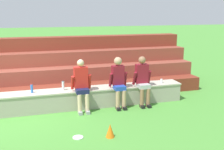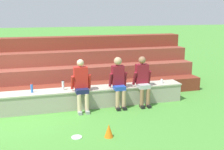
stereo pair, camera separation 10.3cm
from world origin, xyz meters
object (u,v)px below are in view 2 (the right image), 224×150
(water_bottle_near_right, at_px, (32,88))
(frisbee, at_px, (77,137))
(person_far_left, at_px, (81,84))
(plastic_cup_left_end, at_px, (162,81))
(water_bottle_mid_right, at_px, (63,85))
(person_left_of_center, at_px, (119,81))
(person_center, at_px, (143,80))
(sports_cone, at_px, (109,131))

(water_bottle_near_right, relative_size, frisbee, 1.09)
(person_far_left, bearing_deg, plastic_cup_left_end, 6.13)
(water_bottle_mid_right, bearing_deg, person_left_of_center, -10.98)
(plastic_cup_left_end, bearing_deg, person_center, -159.65)
(water_bottle_mid_right, relative_size, sports_cone, 0.90)
(person_center, bearing_deg, person_far_left, 179.93)
(frisbee, bearing_deg, plastic_cup_left_end, 33.13)
(person_left_of_center, relative_size, water_bottle_mid_right, 5.33)
(person_far_left, height_order, person_left_of_center, person_left_of_center)
(frisbee, height_order, sports_cone, sports_cone)
(person_center, height_order, plastic_cup_left_end, person_center)
(water_bottle_near_right, xyz_separation_m, plastic_cup_left_end, (3.85, -0.02, -0.06))
(sports_cone, bearing_deg, plastic_cup_left_end, 42.83)
(water_bottle_mid_right, distance_m, water_bottle_near_right, 0.85)
(person_far_left, height_order, water_bottle_mid_right, person_far_left)
(person_left_of_center, bearing_deg, frisbee, -131.51)
(plastic_cup_left_end, bearing_deg, person_left_of_center, -170.21)
(person_center, relative_size, sports_cone, 4.74)
(person_center, bearing_deg, frisbee, -143.22)
(person_center, bearing_deg, plastic_cup_left_end, 20.35)
(frisbee, bearing_deg, water_bottle_near_right, 115.11)
(plastic_cup_left_end, bearing_deg, water_bottle_near_right, 179.72)
(person_far_left, height_order, sports_cone, person_far_left)
(water_bottle_mid_right, xyz_separation_m, sports_cone, (0.75, -2.13, -0.53))
(person_far_left, xyz_separation_m, water_bottle_near_right, (-1.31, 0.29, -0.10))
(person_center, relative_size, water_bottle_mid_right, 5.29)
(person_center, relative_size, water_bottle_near_right, 5.65)
(person_far_left, xyz_separation_m, sports_cone, (0.29, -1.82, -0.62))
(water_bottle_near_right, distance_m, sports_cone, 2.70)
(person_far_left, bearing_deg, person_left_of_center, 1.05)
(water_bottle_mid_right, xyz_separation_m, water_bottle_near_right, (-0.85, -0.03, -0.01))
(frisbee, bearing_deg, person_left_of_center, 48.49)
(person_far_left, xyz_separation_m, water_bottle_mid_right, (-0.47, 0.32, -0.09))
(person_left_of_center, bearing_deg, water_bottle_mid_right, 169.02)
(frisbee, xyz_separation_m, sports_cone, (0.69, -0.17, 0.14))
(person_center, height_order, sports_cone, person_center)
(person_center, height_order, frisbee, person_center)
(person_far_left, relative_size, water_bottle_mid_right, 5.30)
(plastic_cup_left_end, distance_m, frisbee, 3.57)
(water_bottle_near_right, bearing_deg, plastic_cup_left_end, -0.28)
(water_bottle_near_right, relative_size, sports_cone, 0.84)
(person_far_left, distance_m, water_bottle_near_right, 1.35)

